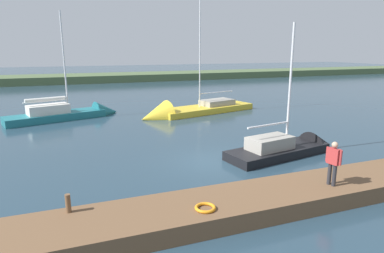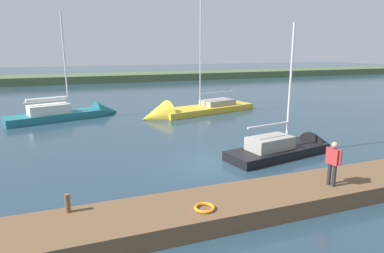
{
  "view_description": "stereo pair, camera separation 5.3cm",
  "coord_description": "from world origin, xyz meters",
  "px_view_note": "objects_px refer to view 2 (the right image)",
  "views": [
    {
      "loc": [
        6.55,
        14.07,
        5.46
      ],
      "look_at": [
        0.92,
        -0.96,
        1.66
      ],
      "focal_mm": 30.84,
      "sensor_mm": 36.0,
      "label": 1
    },
    {
      "loc": [
        6.5,
        14.09,
        5.46
      ],
      "look_at": [
        0.92,
        -0.96,
        1.66
      ],
      "focal_mm": 30.84,
      "sensor_mm": 36.0,
      "label": 2
    }
  ],
  "objects_px": {
    "sailboat_mid_channel": "(187,113)",
    "sailboat_far_left": "(292,151)",
    "mooring_post_far": "(67,203)",
    "person_on_dock": "(333,161)",
    "sailboat_far_right": "(72,115)",
    "life_ring_buoy": "(205,208)"
  },
  "relations": [
    {
      "from": "sailboat_mid_channel",
      "to": "sailboat_far_left",
      "type": "distance_m",
      "value": 12.08
    },
    {
      "from": "mooring_post_far",
      "to": "person_on_dock",
      "type": "distance_m",
      "value": 9.07
    },
    {
      "from": "sailboat_far_right",
      "to": "life_ring_buoy",
      "type": "bearing_deg",
      "value": -96.4
    },
    {
      "from": "life_ring_buoy",
      "to": "mooring_post_far",
      "type": "bearing_deg",
      "value": -17.96
    },
    {
      "from": "mooring_post_far",
      "to": "sailboat_mid_channel",
      "type": "bearing_deg",
      "value": -120.63
    },
    {
      "from": "sailboat_mid_channel",
      "to": "sailboat_far_right",
      "type": "relative_size",
      "value": 1.48
    },
    {
      "from": "life_ring_buoy",
      "to": "person_on_dock",
      "type": "relative_size",
      "value": 0.4
    },
    {
      "from": "mooring_post_far",
      "to": "sailboat_far_left",
      "type": "distance_m",
      "value": 12.04
    },
    {
      "from": "life_ring_buoy",
      "to": "sailboat_far_right",
      "type": "distance_m",
      "value": 19.54
    },
    {
      "from": "sailboat_far_right",
      "to": "person_on_dock",
      "type": "height_order",
      "value": "sailboat_far_right"
    },
    {
      "from": "sailboat_far_left",
      "to": "sailboat_mid_channel",
      "type": "bearing_deg",
      "value": 87.98
    },
    {
      "from": "sailboat_mid_channel",
      "to": "sailboat_far_left",
      "type": "xyz_separation_m",
      "value": [
        -1.77,
        11.95,
        -0.04
      ]
    },
    {
      "from": "sailboat_mid_channel",
      "to": "mooring_post_far",
      "type": "bearing_deg",
      "value": 44.73
    },
    {
      "from": "mooring_post_far",
      "to": "sailboat_far_left",
      "type": "height_order",
      "value": "sailboat_far_left"
    },
    {
      "from": "person_on_dock",
      "to": "sailboat_far_left",
      "type": "bearing_deg",
      "value": -125.66
    },
    {
      "from": "life_ring_buoy",
      "to": "sailboat_far_right",
      "type": "xyz_separation_m",
      "value": [
        3.61,
        -19.19,
        -0.43
      ]
    },
    {
      "from": "mooring_post_far",
      "to": "life_ring_buoy",
      "type": "height_order",
      "value": "mooring_post_far"
    },
    {
      "from": "life_ring_buoy",
      "to": "sailboat_far_right",
      "type": "bearing_deg",
      "value": -79.34
    },
    {
      "from": "life_ring_buoy",
      "to": "sailboat_far_left",
      "type": "xyz_separation_m",
      "value": [
        -7.33,
        -5.39,
        -0.56
      ]
    },
    {
      "from": "mooring_post_far",
      "to": "sailboat_far_right",
      "type": "distance_m",
      "value": 17.93
    },
    {
      "from": "mooring_post_far",
      "to": "sailboat_mid_channel",
      "type": "distance_m",
      "value": 18.68
    },
    {
      "from": "sailboat_far_left",
      "to": "person_on_dock",
      "type": "bearing_deg",
      "value": -124.14
    }
  ]
}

